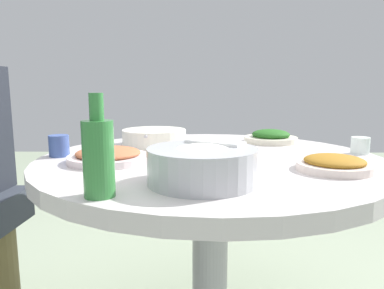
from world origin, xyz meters
TOP-DOWN VIEW (x-y plane):
  - round_dining_table at (0.00, 0.00)m, footprint 1.13×1.13m
  - rice_bowl at (0.33, -0.03)m, footprint 0.27×0.27m
  - soup_bowl at (-0.24, -0.21)m, footprint 0.28×0.25m
  - dish_greens at (-0.32, 0.26)m, footprint 0.22×0.22m
  - dish_stirfry at (0.19, 0.34)m, footprint 0.21×0.21m
  - dish_tofu_braise at (0.09, -0.32)m, footprint 0.25×0.25m
  - green_bottle at (0.44, -0.25)m, footprint 0.07×0.07m
  - tea_cup_near at (0.00, -0.50)m, footprint 0.07×0.07m
  - tea_cup_far at (-0.06, 0.52)m, footprint 0.06×0.06m

SIDE VIEW (x-z plane):
  - round_dining_table at x=0.00m, z-range 0.26..0.98m
  - dish_stirfry at x=0.19m, z-range 0.72..0.76m
  - dish_tofu_braise at x=0.09m, z-range 0.72..0.76m
  - dish_greens at x=-0.32m, z-range 0.72..0.77m
  - tea_cup_far at x=-0.06m, z-range 0.72..0.78m
  - soup_bowl at x=-0.24m, z-range 0.72..0.78m
  - tea_cup_near at x=0.00m, z-range 0.72..0.79m
  - rice_bowl at x=0.33m, z-range 0.72..0.81m
  - green_bottle at x=0.44m, z-range 0.70..0.92m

